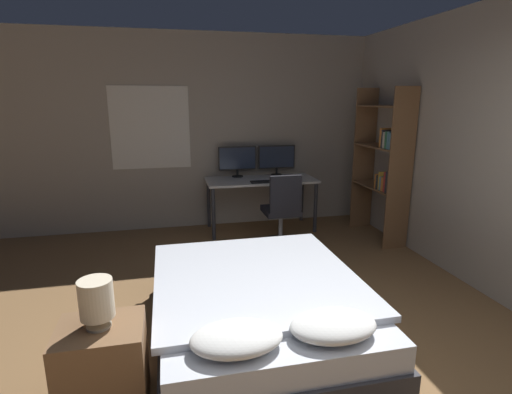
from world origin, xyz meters
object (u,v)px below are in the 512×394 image
bed (259,308)px  monitor_right (277,158)px  bedside_lamp (96,300)px  keyboard (265,182)px  monitor_left (237,159)px  nightstand (104,369)px  office_chair (282,218)px  desk (261,185)px  computer_mouse (285,180)px  bookshelf (386,159)px

bed → monitor_right: (0.92, 2.78, 0.75)m
bedside_lamp → monitor_right: (1.99, 3.35, 0.26)m
bed → keyboard: keyboard is taller
monitor_left → nightstand: bearing=-112.8°
bed → nightstand: (-1.07, -0.57, 0.05)m
keyboard → bed: bearing=-105.1°
nightstand → bed: bearing=27.8°
office_chair → bedside_lamp: bearing=-126.8°
desk → monitor_left: 0.50m
desk → monitor_right: bearing=39.2°
desk → computer_mouse: (0.28, -0.23, 0.10)m
keyboard → computer_mouse: size_ratio=5.53×
bookshelf → keyboard: bearing=160.8°
keyboard → bookshelf: size_ratio=0.20×
monitor_right → computer_mouse: size_ratio=7.69×
monitor_right → monitor_left: bearing=180.0°
monitor_right → bookshelf: bearing=-39.9°
nightstand → keyboard: size_ratio=1.44×
keyboard → computer_mouse: computer_mouse is taller
monitor_right → office_chair: bearing=-101.4°
bedside_lamp → bed: bearing=27.8°
desk → office_chair: 0.77m
monitor_left → office_chair: size_ratio=0.57×
bed → bedside_lamp: bearing=-152.2°
nightstand → desk: 3.57m
nightstand → bedside_lamp: bedside_lamp is taller
monitor_left → computer_mouse: monitor_left is taller
desk → monitor_right: 0.50m
bedside_lamp → monitor_right: 3.90m
bed → keyboard: size_ratio=5.11×
nightstand → monitor_left: monitor_left is taller
keyboard → computer_mouse: (0.28, 0.00, 0.01)m
bookshelf → computer_mouse: bearing=156.6°
monitor_left → office_chair: bearing=-67.8°
office_chair → bed: bearing=-111.6°
bed → desk: size_ratio=1.30×
keyboard → monitor_right: bearing=58.3°
desk → monitor_left: bearing=140.8°
monitor_right → bookshelf: bookshelf is taller
computer_mouse → bed: bearing=-111.5°
computer_mouse → keyboard: bearing=180.0°
bedside_lamp → office_chair: bearing=53.2°
bedside_lamp → desk: bedside_lamp is taller
desk → keyboard: bearing=-90.0°
monitor_right → office_chair: 1.14m
nightstand → desk: desk is taller
computer_mouse → bookshelf: bearing=-23.4°
nightstand → office_chair: size_ratio=0.59×
nightstand → bedside_lamp: (0.00, 0.00, 0.45)m
desk → keyboard: (0.00, -0.23, 0.09)m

